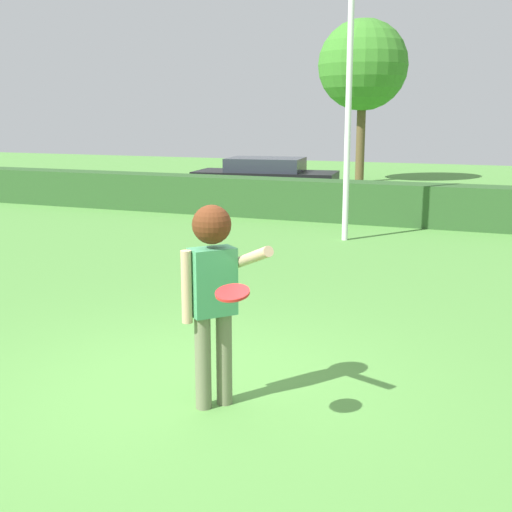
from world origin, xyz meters
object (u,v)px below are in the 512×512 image
at_px(oak_tree, 363,66).
at_px(person, 213,281).
at_px(parked_car_black, 266,177).
at_px(frisbee, 232,293).
at_px(lamppost, 350,52).

bearing_deg(oak_tree, person, -80.70).
xyz_separation_m(parked_car_black, oak_tree, (1.42, 6.28, 3.57)).
relative_size(person, frisbee, 6.77).
bearing_deg(parked_car_black, frisbee, -70.12).
bearing_deg(lamppost, oak_tree, 101.50).
distance_m(frisbee, oak_tree, 20.84).
distance_m(person, frisbee, 0.67).
xyz_separation_m(frisbee, lamppost, (-1.26, 8.57, 2.48)).
relative_size(frisbee, parked_car_black, 0.06).
distance_m(parked_car_black, oak_tree, 7.36).
bearing_deg(parked_car_black, person, -70.95).
bearing_deg(person, frisbee, -51.94).
height_order(person, oak_tree, oak_tree).
bearing_deg(person, lamppost, 96.05).
relative_size(person, parked_car_black, 0.41).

